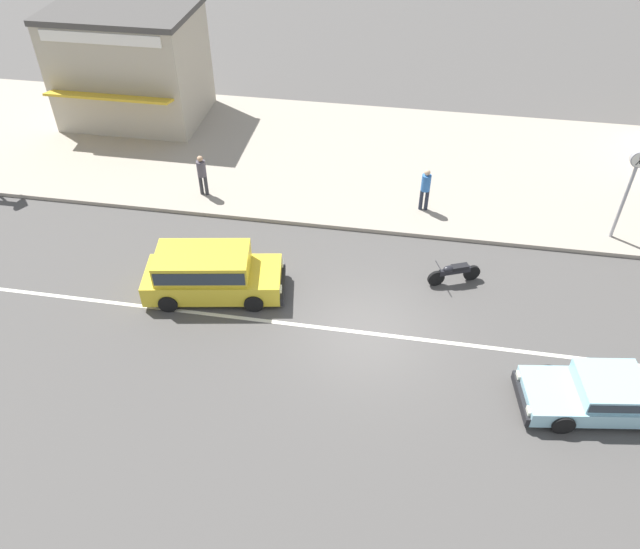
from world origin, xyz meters
The scene contains 10 objects.
ground_plane centered at (0.00, 0.00, 0.00)m, with size 160.00×160.00×0.00m, color #4C4947.
lane_centre_stripe centered at (0.00, 0.00, 0.00)m, with size 50.40×0.14×0.01m, color silver.
kerb_strip centered at (0.00, 10.03, 0.07)m, with size 68.00×10.00×0.15m, color #9E9384.
minivan_yellow_0 centered at (-5.12, 1.01, 0.84)m, with size 4.60×2.46×1.56m.
sedan_pale_blue_1 centered at (6.47, -1.66, 0.53)m, with size 4.72×2.30×1.06m.
motorcycle_0 centered at (2.51, 2.77, 0.42)m, with size 1.70×0.87×0.80m.
street_clock centered at (8.00, 6.03, 2.61)m, with size 0.57×0.22×3.39m.
pedestrian_mid_kerb centered at (-7.00, 6.28, 1.12)m, with size 0.34×0.34×1.66m.
pedestrian_by_shop centered at (1.37, 6.63, 1.14)m, with size 0.34×0.34×1.69m.
shopfront_mid_block centered at (-12.00, 12.21, 2.61)m, with size 6.15×5.18×4.90m.
Camera 1 is at (0.77, -13.10, 13.42)m, focal length 35.00 mm.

